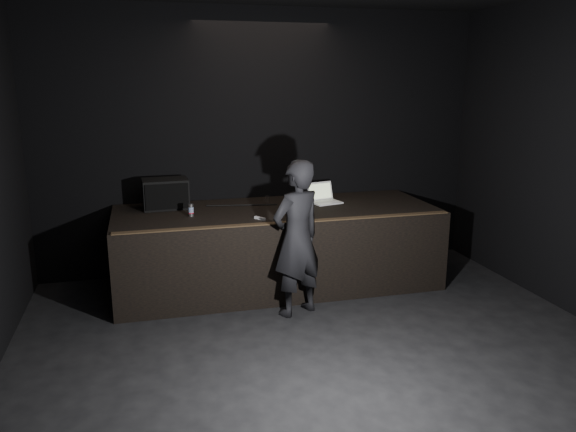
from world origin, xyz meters
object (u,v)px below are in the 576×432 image
(stage_monitor, at_px, (165,194))
(beer_can, at_px, (191,210))
(laptop, at_px, (324,197))
(stage_riser, at_px, (277,247))
(person, at_px, (297,239))

(stage_monitor, height_order, beer_can, stage_monitor)
(laptop, relative_size, beer_can, 2.93)
(stage_riser, distance_m, beer_can, 1.22)
(stage_monitor, height_order, laptop, stage_monitor)
(laptop, bearing_deg, stage_monitor, 160.88)
(stage_riser, height_order, laptop, laptop)
(stage_monitor, xyz_separation_m, laptop, (2.03, -0.17, -0.12))
(stage_riser, relative_size, person, 2.28)
(laptop, bearing_deg, beer_can, 176.75)
(stage_riser, xyz_separation_m, person, (0.00, -0.95, 0.38))
(stage_riser, height_order, stage_monitor, stage_monitor)
(stage_monitor, xyz_separation_m, person, (1.34, -1.34, -0.31))
(beer_can, xyz_separation_m, person, (1.07, -0.82, -0.20))
(stage_monitor, bearing_deg, laptop, -7.56)
(stage_riser, distance_m, stage_monitor, 1.55)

